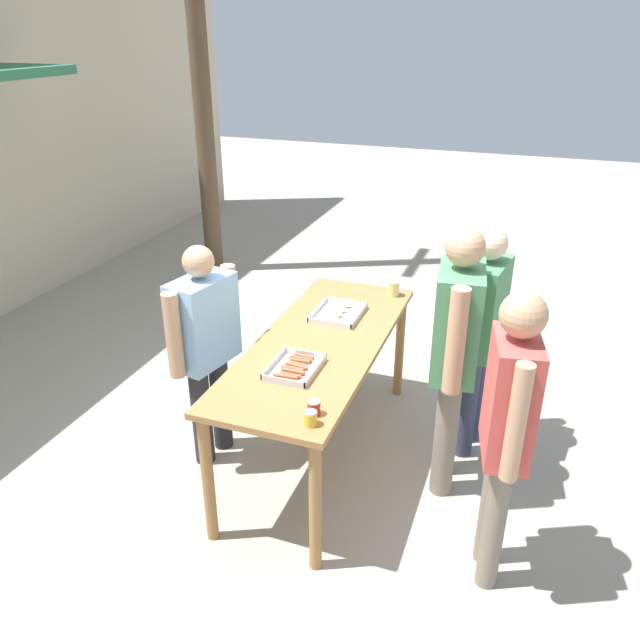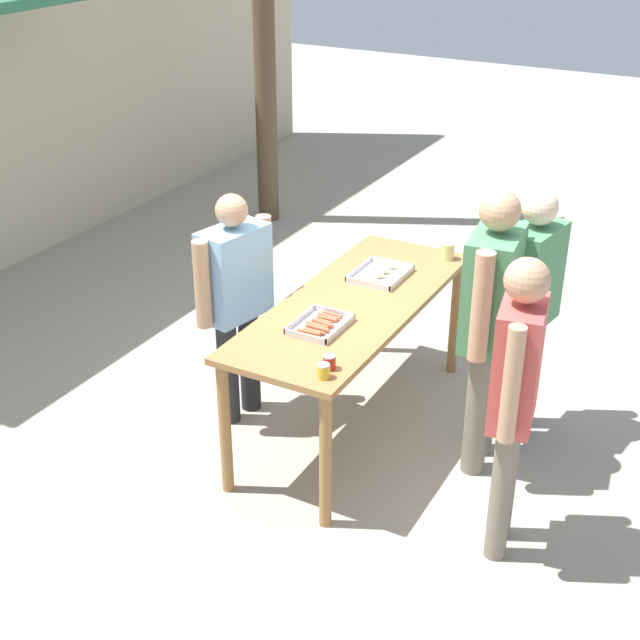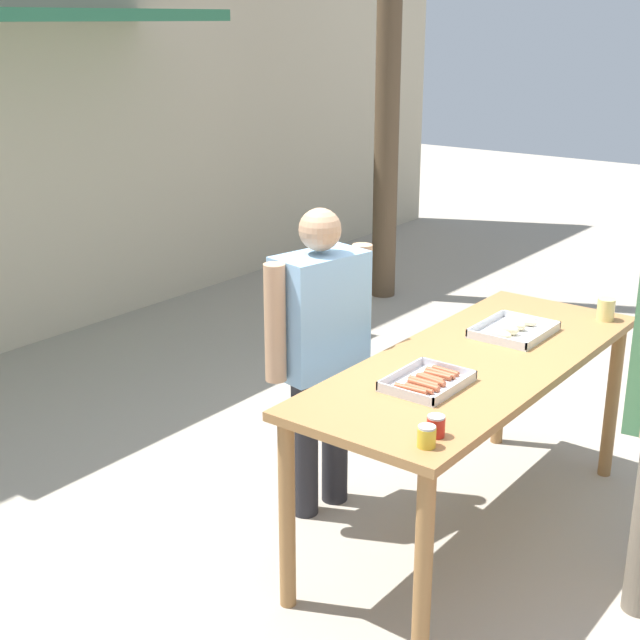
% 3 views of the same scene
% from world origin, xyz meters
% --- Properties ---
extents(ground_plane, '(24.00, 24.00, 0.00)m').
position_xyz_m(ground_plane, '(0.00, 0.00, 0.00)').
color(ground_plane, '#A39989').
extents(serving_table, '(2.07, 0.78, 0.91)m').
position_xyz_m(serving_table, '(0.00, 0.00, 0.79)').
color(serving_table, olive).
rests_on(serving_table, ground).
extents(food_tray_sausages, '(0.37, 0.28, 0.04)m').
position_xyz_m(food_tray_sausages, '(-0.42, 0.01, 0.92)').
color(food_tray_sausages, silver).
rests_on(food_tray_sausages, serving_table).
extents(food_tray_buns, '(0.40, 0.32, 0.06)m').
position_xyz_m(food_tray_buns, '(0.40, 0.01, 0.93)').
color(food_tray_buns, silver).
rests_on(food_tray_buns, serving_table).
extents(condiment_jar_mustard, '(0.07, 0.07, 0.08)m').
position_xyz_m(condiment_jar_mustard, '(-0.90, -0.28, 0.95)').
color(condiment_jar_mustard, gold).
rests_on(condiment_jar_mustard, serving_table).
extents(condiment_jar_ketchup, '(0.07, 0.07, 0.08)m').
position_xyz_m(condiment_jar_ketchup, '(-0.81, -0.26, 0.95)').
color(condiment_jar_ketchup, '#B22319').
rests_on(condiment_jar_ketchup, serving_table).
extents(beer_cup, '(0.09, 0.09, 0.11)m').
position_xyz_m(beer_cup, '(0.89, -0.27, 0.96)').
color(beer_cup, '#DBC67A').
rests_on(beer_cup, serving_table).
extents(person_server_behind_table, '(0.64, 0.33, 1.55)m').
position_xyz_m(person_server_behind_table, '(-0.24, 0.71, 0.91)').
color(person_server_behind_table, '#232328').
rests_on(person_server_behind_table, ground).
extents(person_customer_holding_hotdog, '(0.55, 0.28, 1.70)m').
position_xyz_m(person_customer_holding_hotdog, '(-0.67, -1.23, 1.02)').
color(person_customer_holding_hotdog, '#756B5B').
rests_on(person_customer_holding_hotdog, ground).
extents(person_customer_with_cup, '(0.62, 0.30, 1.65)m').
position_xyz_m(person_customer_with_cup, '(0.45, -0.97, 0.98)').
color(person_customer_with_cup, '#333851').
rests_on(person_customer_with_cup, ground).
extents(person_customer_waiting_in_line, '(0.69, 0.32, 1.76)m').
position_xyz_m(person_customer_waiting_in_line, '(0.01, -0.86, 1.04)').
color(person_customer_waiting_in_line, '#756B5B').
rests_on(person_customer_waiting_in_line, ground).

